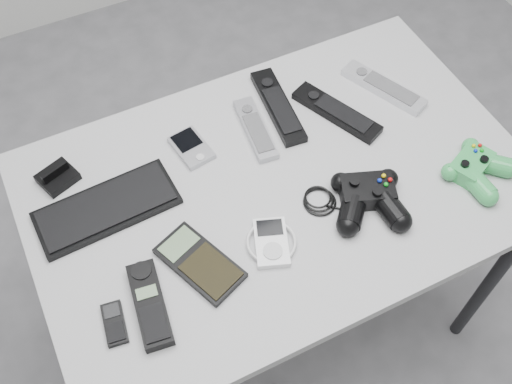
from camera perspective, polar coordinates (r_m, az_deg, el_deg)
name	(u,v)px	position (r m, az deg, el deg)	size (l,w,h in m)	color
floor	(261,346)	(1.90, 0.51, -14.48)	(3.50, 3.50, 0.00)	#5F5E62
desk	(279,199)	(1.36, 2.16, -0.63)	(1.08, 0.69, 0.72)	#A1A1A4
pda_keyboard	(107,207)	(1.29, -14.03, -1.43)	(0.30, 0.13, 0.02)	black
dock_bracket	(56,175)	(1.36, -18.48, 1.59)	(0.08, 0.07, 0.04)	black
pda	(191,147)	(1.36, -6.18, 4.25)	(0.07, 0.10, 0.02)	#A2A2A9
remote_silver_a	(255,129)	(1.38, -0.06, 6.06)	(0.05, 0.19, 0.02)	#A2A2A9
remote_black_a	(278,106)	(1.43, 2.11, 8.22)	(0.05, 0.24, 0.02)	black
remote_black_b	(337,112)	(1.43, 7.68, 7.59)	(0.05, 0.23, 0.02)	black
remote_silver_b	(384,87)	(1.50, 12.06, 9.78)	(0.05, 0.22, 0.02)	silver
mobile_phone	(114,323)	(1.17, -13.34, -12.07)	(0.04, 0.09, 0.01)	black
cordless_handset	(150,304)	(1.17, -10.08, -10.47)	(0.05, 0.18, 0.03)	black
calculator	(200,263)	(1.20, -5.39, -6.72)	(0.09, 0.18, 0.02)	black
mp3_player	(271,242)	(1.21, 1.47, -4.80)	(0.10, 0.11, 0.02)	white
controller_black	(369,197)	(1.27, 10.70, -0.45)	(0.27, 0.17, 0.05)	black
controller_green	(477,167)	(1.38, 20.32, 2.23)	(0.14, 0.15, 0.05)	#217C39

